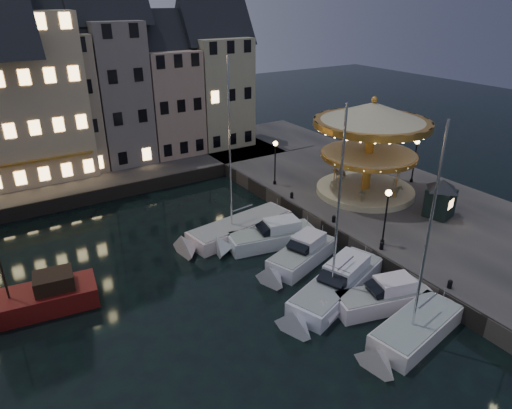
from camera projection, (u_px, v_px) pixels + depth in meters
ground at (310, 299)px, 28.71m from camera, size 160.00×160.00×0.00m
quay_east at (394, 206)px, 39.88m from camera, size 16.00×56.00×1.30m
quay_north at (75, 178)px, 46.07m from camera, size 44.00×12.00×1.30m
quaywall_e at (323, 229)px, 35.98m from camera, size 0.15×44.00×1.30m
quaywall_n at (112, 193)px, 42.43m from camera, size 48.00×0.15×1.30m
streetlamp_b at (387, 209)px, 31.32m from camera, size 0.44×0.44×4.17m
streetlamp_c at (275, 156)px, 41.70m from camera, size 0.44×0.44×4.17m
streetlamp_d at (415, 155)px, 42.21m from camera, size 0.44×0.44×4.17m
bollard_a at (450, 284)px, 27.42m from camera, size 0.30×0.30×0.57m
bollard_b at (382, 245)px, 31.65m from camera, size 0.30×0.30×0.57m
bollard_c at (334, 218)px, 35.49m from camera, size 0.30×0.30×0.57m
bollard_d at (292, 195)px, 39.72m from camera, size 0.30×0.30×0.57m
townhouse_nc at (57, 94)px, 44.23m from camera, size 6.82×8.00×14.80m
townhouse_nd at (115, 83)px, 46.82m from camera, size 5.50×8.00×15.80m
townhouse_ne at (166, 92)px, 50.10m from camera, size 6.16×8.00×12.80m
townhouse_nf at (215, 83)px, 52.84m from camera, size 6.82×8.00×13.80m
motorboat_a at (411, 333)px, 24.98m from camera, size 7.40×3.54×12.22m
motorboat_b at (376, 300)px, 27.54m from camera, size 6.99×3.55×2.15m
motorboat_c at (335, 287)px, 28.71m from camera, size 9.31×5.32×12.55m
motorboat_d at (299, 257)px, 32.09m from camera, size 6.94×4.21×2.15m
motorboat_e at (267, 238)px, 34.63m from camera, size 7.79×3.54×2.15m
motorboat_f at (235, 230)px, 36.03m from camera, size 9.94×3.85×13.14m
red_fishing_boat at (33, 301)px, 27.33m from camera, size 7.90×3.63×5.98m
carousel at (371, 131)px, 38.50m from camera, size 9.85×9.85×8.62m
ticket_kiosk at (442, 192)px, 35.72m from camera, size 3.02×3.02×3.53m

